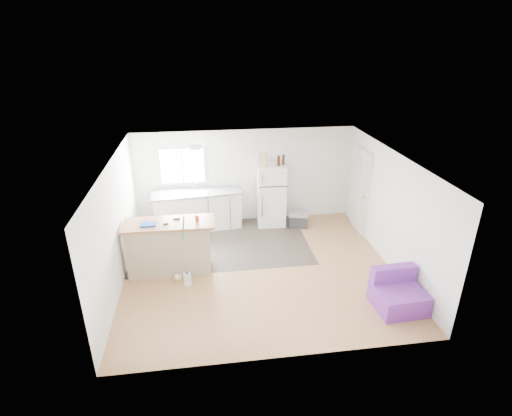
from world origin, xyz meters
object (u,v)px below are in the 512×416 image
Objects in this scene: mop at (179,269)px; cardboard_box at (263,160)px; peninsula at (169,247)px; cleaner_jug at (187,279)px; bottle_left at (279,161)px; kitchen_cabinets at (198,210)px; blue_tray at (148,224)px; refrigerator at (271,195)px; red_cup at (197,218)px; cooler at (298,220)px; purple_seat at (398,294)px; bottle_right at (283,160)px.

cardboard_box reaches higher than mop.
peninsula reaches higher than cleaner_jug.
peninsula is 3.40m from bottle_left.
kitchen_cabinets is 7.46× the size of blue_tray.
refrigerator is 3.34m from cleaner_jug.
red_cup is 0.40× the size of blue_tray.
red_cup is at bearing -132.79° from cooler.
peninsula is 7.29× the size of bottle_left.
purple_seat is (1.00, -3.43, 0.06)m from cooler.
kitchen_cabinets is 2.05m from cardboard_box.
peninsula is 15.18× the size of red_cup.
cardboard_box reaches higher than red_cup.
peninsula is 3.31× the size of cooler.
mop is at bearing -138.20° from bottle_right.
bottle_right is (2.39, 2.50, 1.57)m from cleaner_jug.
refrigerator is at bearing 158.72° from bottle_left.
bottle_left is at bearing 42.83° from red_cup.
blue_tray reaches higher than purple_seat.
kitchen_cabinets is 1.56× the size of mop.
bottle_left is at bearing -3.87° from cardboard_box.
purple_seat is 3.95m from cleaner_jug.
bottle_left reaches higher than mop.
cleaner_jug is at bearing -35.87° from blue_tray.
bottle_right is (2.73, 1.92, 1.14)m from peninsula.
peninsula is 3.53m from bottle_right.
red_cup is at bearing -95.04° from kitchen_cabinets.
bottle_left reaches higher than peninsula.
peninsula is at bearing 11.06° from blue_tray.
cooler is 1.83× the size of cardboard_box.
mop is at bearing -105.36° from kitchen_cabinets.
cardboard_box reaches higher than cooler.
peninsula is 3.12m from refrigerator.
refrigerator is 13.15× the size of red_cup.
bottle_left and bottle_right have the same top height.
mop is (0.18, -0.36, -0.33)m from peninsula.
mop is 3.73m from bottle_right.
cleaner_jug is 1.00× the size of blue_tray.
mop is at bearing -138.51° from red_cup.
peninsula is 0.80m from cleaner_jug.
red_cup is at bearing 150.23° from purple_seat.
mop is 1.08m from blue_tray.
peninsula is 7.29× the size of bottle_right.
cooler is 1.61m from bottle_left.
cardboard_box is at bearing 176.13° from bottle_left.
kitchen_cabinets is 2.56m from cooler.
peninsula is 3.14m from cardboard_box.
cardboard_box is (1.64, -0.04, 1.23)m from kitchen_cabinets.
blue_tray is 3.29m from cardboard_box.
peninsula is at bearing -138.38° from refrigerator.
red_cup is 0.48× the size of bottle_left.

